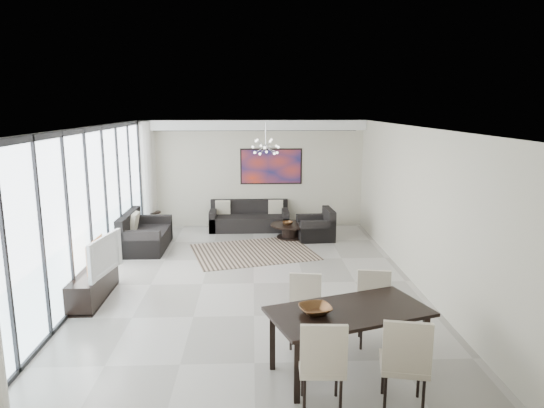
{
  "coord_description": "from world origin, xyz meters",
  "views": [
    {
      "loc": [
        -0.0,
        -8.62,
        3.27
      ],
      "look_at": [
        0.4,
        1.32,
        1.25
      ],
      "focal_mm": 32.0,
      "sensor_mm": 36.0,
      "label": 1
    }
  ],
  "objects_px": {
    "coffee_table": "(290,230)",
    "sofa_main": "(249,220)",
    "television": "(99,255)",
    "dining_table": "(349,316)",
    "tv_console": "(93,285)"
  },
  "relations": [
    {
      "from": "television",
      "to": "dining_table",
      "type": "height_order",
      "value": "television"
    },
    {
      "from": "coffee_table",
      "to": "television",
      "type": "xyz_separation_m",
      "value": [
        -3.54,
        -3.88,
        0.62
      ]
    },
    {
      "from": "dining_table",
      "to": "tv_console",
      "type": "bearing_deg",
      "value": 147.84
    },
    {
      "from": "sofa_main",
      "to": "television",
      "type": "height_order",
      "value": "television"
    },
    {
      "from": "sofa_main",
      "to": "television",
      "type": "relative_size",
      "value": 1.86
    },
    {
      "from": "coffee_table",
      "to": "dining_table",
      "type": "relative_size",
      "value": 0.46
    },
    {
      "from": "tv_console",
      "to": "television",
      "type": "bearing_deg",
      "value": -26.19
    },
    {
      "from": "coffee_table",
      "to": "sofa_main",
      "type": "distance_m",
      "value": 1.37
    },
    {
      "from": "coffee_table",
      "to": "sofa_main",
      "type": "relative_size",
      "value": 0.48
    },
    {
      "from": "coffee_table",
      "to": "tv_console",
      "type": "height_order",
      "value": "tv_console"
    },
    {
      "from": "tv_console",
      "to": "television",
      "type": "relative_size",
      "value": 1.39
    },
    {
      "from": "television",
      "to": "dining_table",
      "type": "relative_size",
      "value": 0.52
    },
    {
      "from": "tv_console",
      "to": "dining_table",
      "type": "xyz_separation_m",
      "value": [
        3.93,
        -2.47,
        0.48
      ]
    },
    {
      "from": "coffee_table",
      "to": "dining_table",
      "type": "xyz_separation_m",
      "value": [
        0.23,
        -6.27,
        0.53
      ]
    },
    {
      "from": "tv_console",
      "to": "dining_table",
      "type": "distance_m",
      "value": 4.67
    }
  ]
}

